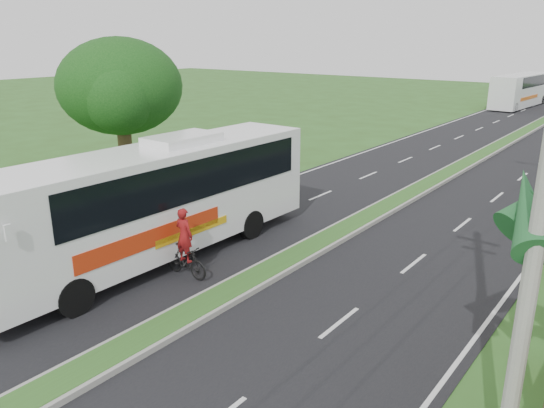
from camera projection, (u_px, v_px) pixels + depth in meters
The scene contains 8 objects.
ground at pixel (108, 362), 12.77m from camera, with size 180.00×180.00×0.00m, color #30541E.
road_asphalt at pixel (428, 186), 27.88m from camera, with size 14.00×160.00×0.02m, color black.
median_strip at pixel (428, 184), 27.85m from camera, with size 1.20×160.00×0.18m.
lane_edge_left at pixel (320, 168), 31.78m from camera, with size 0.12×160.00×0.01m, color silver.
shade_tree at pixel (119, 90), 25.86m from camera, with size 6.30×6.00×7.54m.
coach_bus_main at pixel (158, 195), 18.12m from camera, with size 2.90×13.11×4.23m.
coach_bus_far at pixel (521, 89), 58.70m from camera, with size 3.43×12.34×3.55m.
motorcyclist at pixel (185, 252), 17.08m from camera, with size 1.79×0.53×2.35m.
Camera 1 is at (9.87, -6.32, 7.49)m, focal length 35.00 mm.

